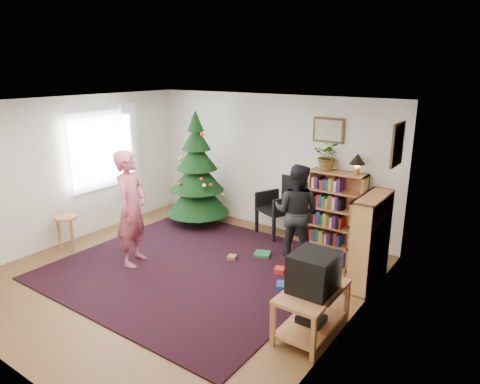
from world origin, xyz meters
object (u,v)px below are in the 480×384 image
Objects in this scene: christmas_tree at (197,178)px; armchair at (280,203)px; table_lamp at (357,160)px; bookshelf_back at (336,209)px; person_standing at (131,209)px; tv_stand at (312,307)px; potted_plant at (328,156)px; stool at (66,224)px; crt_tv at (314,272)px; picture_right at (398,144)px; person_by_chair at (296,212)px; bookshelf_right at (370,240)px; picture_back at (329,130)px.

christmas_tree is 2.06× the size of armchair.
christmas_tree is 6.41× the size of table_lamp.
bookshelf_back is 0.72× the size of person_standing.
christmas_tree is 2.25× the size of tv_stand.
tv_stand is 1.98× the size of potted_plant.
tv_stand is 2.85× the size of table_lamp.
christmas_tree reaches higher than tv_stand.
stool is (-3.57, -2.74, -0.20)m from bookshelf_back.
crt_tv is at bearing -68.61° from potted_plant.
armchair is 1.66m from table_lamp.
table_lamp is at bearing 0.00° from bookshelf_back.
picture_right is 1.76m from bookshelf_back.
table_lamp is at bearing -138.07° from person_by_chair.
armchair is at bearing 126.57° from tv_stand.
bookshelf_back is 2.65m from crt_tv.
tv_stand is at bearing -113.65° from person_standing.
table_lamp is at bearing 35.36° from stool.
tv_stand is at bearing -97.50° from picture_right.
christmas_tree is 3.95m from crt_tv.
armchair is 2.16× the size of potted_plant.
person_by_chair is (3.23, 1.94, 0.30)m from stool.
christmas_tree is at bearing -139.24° from armchair.
bookshelf_right is at bearing -47.65° from bookshelf_back.
picture_right is at bearing -83.01° from person_standing.
tv_stand is at bearing 175.50° from bookshelf_right.
picture_back is at bearing 34.06° from armchair.
christmas_tree reaches higher than potted_plant.
table_lamp is (3.87, 2.74, 1.07)m from stool.
christmas_tree reaches higher than stool.
picture_right is at bearing -29.39° from bookshelf_back.
tv_stand is 2.84m from table_lamp.
tv_stand is at bearing -68.55° from potted_plant.
picture_back is 2.64m from christmas_tree.
picture_back is 0.92× the size of picture_right.
crt_tv is at bearing 2.87° from stool.
christmas_tree is 1.44× the size of person_by_chair.
armchair is at bearing 63.68° from bookshelf_right.
armchair reaches higher than crt_tv.
christmas_tree reaches higher than crt_tv.
armchair is 3.70m from stool.
picture_right is 1.00× the size of stool.
bookshelf_back is 2.63× the size of potted_plant.
table_lamp is (2.58, 2.44, 0.64)m from person_standing.
bookshelf_back is 3.77× the size of table_lamp.
tv_stand is 0.55× the size of person_standing.
christmas_tree is 1.66m from armchair.
stool is at bearing -109.85° from armchair.
picture_back reaches higher than person_standing.
crt_tv is 1.48× the size of table_lamp.
table_lamp is (0.50, 0.00, -0.01)m from potted_plant.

